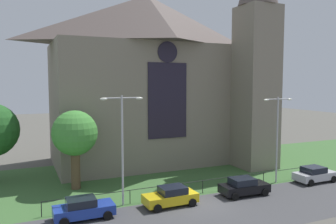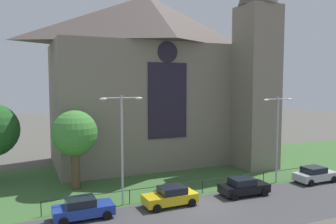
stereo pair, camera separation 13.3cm
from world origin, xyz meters
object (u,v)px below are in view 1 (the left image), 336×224
object	(u,v)px
tree_right_far	(261,121)
parked_car_black	(244,186)
church_building	(155,77)
streetlamp_near	(122,136)
tree_left_near	(75,134)
parked_car_silver	(315,174)
parked_car_blue	(83,208)
streetlamp_far	(277,128)
parked_car_yellow	(171,196)

from	to	relation	value
tree_right_far	parked_car_black	bearing A→B (deg)	-133.68
church_building	streetlamp_near	size ratio (longest dim) A/B	3.01
tree_left_near	parked_car_black	distance (m)	15.54
parked_car_black	parked_car_silver	distance (m)	8.65
parked_car_blue	tree_left_near	bearing A→B (deg)	85.25
church_building	parked_car_black	xyz separation A→B (m)	(2.17, -14.99, -9.53)
tree_left_near	parked_car_black	size ratio (longest dim) A/B	1.67
tree_left_near	parked_car_black	world-z (taller)	tree_left_near
streetlamp_far	parked_car_yellow	xyz separation A→B (m)	(-11.84, -1.58, -4.51)
streetlamp_near	church_building	bearing A→B (deg)	58.83
tree_left_near	tree_right_far	size ratio (longest dim) A/B	1.08
tree_right_far	streetlamp_far	bearing A→B (deg)	-121.90
parked_car_yellow	tree_left_near	bearing A→B (deg)	-51.20
parked_car_blue	parked_car_yellow	distance (m)	6.72
tree_right_far	streetlamp_near	size ratio (longest dim) A/B	0.76
streetlamp_near	parked_car_blue	size ratio (longest dim) A/B	2.05
parked_car_silver	church_building	bearing A→B (deg)	126.29
tree_left_near	parked_car_blue	xyz separation A→B (m)	(-0.57, -7.21, -4.25)
parked_car_yellow	parked_car_black	world-z (taller)	same
streetlamp_far	parked_car_black	size ratio (longest dim) A/B	1.93
streetlamp_near	parked_car_black	distance (m)	11.34
church_building	tree_right_far	size ratio (longest dim) A/B	3.94
tree_right_far	parked_car_yellow	xyz separation A→B (m)	(-18.16, -11.73, -3.87)
streetlamp_far	parked_car_blue	size ratio (longest dim) A/B	1.96
church_building	streetlamp_near	world-z (taller)	church_building
parked_car_yellow	parked_car_black	distance (m)	6.75
parked_car_blue	parked_car_silver	world-z (taller)	same
parked_car_blue	parked_car_silver	size ratio (longest dim) A/B	1.00
tree_left_near	parked_car_blue	size ratio (longest dim) A/B	1.70
parked_car_silver	parked_car_black	bearing A→B (deg)	-177.43
parked_car_yellow	parked_car_silver	bearing A→B (deg)	179.73
streetlamp_near	parked_car_silver	distance (m)	19.42
streetlamp_far	parked_car_silver	bearing A→B (deg)	-20.97
parked_car_blue	parked_car_silver	xyz separation A→B (m)	(22.10, 0.08, 0.00)
streetlamp_far	parked_car_yellow	bearing A→B (deg)	-172.42
tree_right_far	parked_car_silver	bearing A→B (deg)	-103.55
streetlamp_near	parked_car_silver	size ratio (longest dim) A/B	2.05
streetlamp_near	parked_car_yellow	bearing A→B (deg)	-24.82
streetlamp_far	parked_car_blue	world-z (taller)	streetlamp_far
parked_car_yellow	parked_car_black	size ratio (longest dim) A/B	0.99
streetlamp_near	parked_car_blue	distance (m)	5.94
streetlamp_near	streetlamp_far	bearing A→B (deg)	-0.00
tree_right_far	parked_car_yellow	distance (m)	21.96
church_building	streetlamp_near	distance (m)	16.15
tree_right_far	streetlamp_near	world-z (taller)	streetlamp_near
parked_car_black	parked_car_silver	xyz separation A→B (m)	(8.64, 0.44, 0.00)
tree_left_near	parked_car_yellow	xyz separation A→B (m)	(6.14, -7.35, -4.25)
parked_car_blue	parked_car_black	xyz separation A→B (m)	(13.46, -0.36, 0.00)
parked_car_blue	church_building	bearing A→B (deg)	52.13
church_building	tree_right_far	xyz separation A→B (m)	(13.58, -3.04, -5.66)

